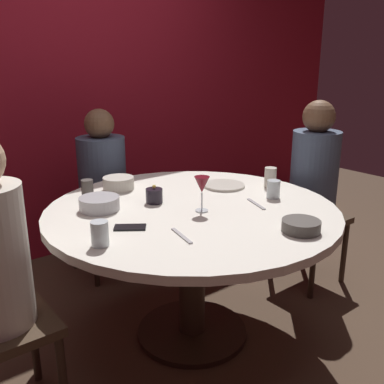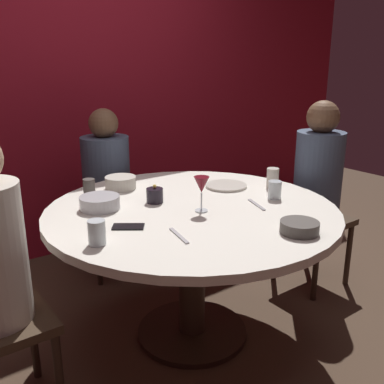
% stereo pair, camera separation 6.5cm
% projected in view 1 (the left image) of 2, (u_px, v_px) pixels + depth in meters
% --- Properties ---
extents(ground_plane, '(8.00, 8.00, 0.00)m').
position_uv_depth(ground_plane, '(192.00, 333.00, 2.43)').
color(ground_plane, '#4C3828').
extents(back_wall, '(6.00, 0.10, 2.60)m').
position_uv_depth(back_wall, '(63.00, 82.00, 3.19)').
color(back_wall, maroon).
rests_on(back_wall, ground).
extents(dining_table, '(1.48, 1.48, 0.74)m').
position_uv_depth(dining_table, '(192.00, 232.00, 2.25)').
color(dining_table, silver).
rests_on(dining_table, ground).
extents(seated_diner_back, '(0.40, 0.40, 1.15)m').
position_uv_depth(seated_diner_back, '(102.00, 174.00, 2.95)').
color(seated_diner_back, '#3F2D1E').
rests_on(seated_diner_back, ground).
extents(seated_diner_right, '(0.40, 0.40, 1.22)m').
position_uv_depth(seated_diner_right, '(314.00, 175.00, 2.80)').
color(seated_diner_right, '#3F2D1E').
rests_on(seated_diner_right, ground).
extents(candle_holder, '(0.09, 0.09, 0.10)m').
position_uv_depth(candle_holder, '(154.00, 196.00, 2.27)').
color(candle_holder, black).
rests_on(candle_holder, dining_table).
extents(wine_glass, '(0.08, 0.08, 0.18)m').
position_uv_depth(wine_glass, '(202.00, 186.00, 2.11)').
color(wine_glass, silver).
rests_on(wine_glass, dining_table).
extents(dinner_plate, '(0.24, 0.24, 0.01)m').
position_uv_depth(dinner_plate, '(224.00, 185.00, 2.56)').
color(dinner_plate, beige).
rests_on(dinner_plate, dining_table).
extents(cell_phone, '(0.15, 0.14, 0.01)m').
position_uv_depth(cell_phone, '(130.00, 227.00, 1.93)').
color(cell_phone, black).
rests_on(cell_phone, dining_table).
extents(bowl_serving_large, '(0.20, 0.20, 0.07)m').
position_uv_depth(bowl_serving_large, '(99.00, 203.00, 2.16)').
color(bowl_serving_large, '#B7B7BC').
rests_on(bowl_serving_large, dining_table).
extents(bowl_salad_center, '(0.17, 0.17, 0.05)m').
position_uv_depth(bowl_salad_center, '(301.00, 226.00, 1.89)').
color(bowl_salad_center, '#4C4742').
rests_on(bowl_salad_center, dining_table).
extents(bowl_small_white, '(0.18, 0.18, 0.07)m').
position_uv_depth(bowl_small_white, '(118.00, 183.00, 2.50)').
color(bowl_small_white, beige).
rests_on(bowl_small_white, dining_table).
extents(cup_near_candle, '(0.06, 0.06, 0.09)m').
position_uv_depth(cup_near_candle, '(87.00, 188.00, 2.37)').
color(cup_near_candle, '#4C4742').
rests_on(cup_near_candle, dining_table).
extents(cup_by_left_diner, '(0.07, 0.07, 0.12)m').
position_uv_depth(cup_by_left_diner, '(271.00, 178.00, 2.53)').
color(cup_by_left_diner, beige).
rests_on(cup_by_left_diner, dining_table).
extents(cup_by_right_diner, '(0.07, 0.07, 0.10)m').
position_uv_depth(cup_by_right_diner, '(100.00, 234.00, 1.74)').
color(cup_by_right_diner, silver).
rests_on(cup_by_right_diner, dining_table).
extents(cup_center_front, '(0.07, 0.07, 0.10)m').
position_uv_depth(cup_center_front, '(273.00, 189.00, 2.34)').
color(cup_center_front, silver).
rests_on(cup_center_front, dining_table).
extents(fork_near_plate, '(0.07, 0.18, 0.01)m').
position_uv_depth(fork_near_plate, '(256.00, 204.00, 2.25)').
color(fork_near_plate, '#B7B7BC').
rests_on(fork_near_plate, dining_table).
extents(knife_near_plate, '(0.05, 0.18, 0.01)m').
position_uv_depth(knife_near_plate, '(182.00, 236.00, 1.84)').
color(knife_near_plate, '#B7B7BC').
rests_on(knife_near_plate, dining_table).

